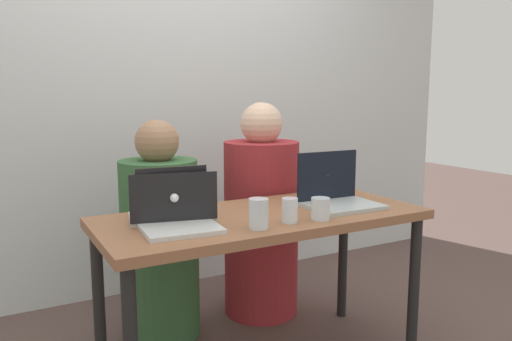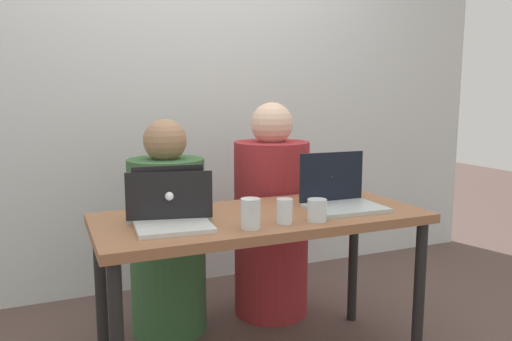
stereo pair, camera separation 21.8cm
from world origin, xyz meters
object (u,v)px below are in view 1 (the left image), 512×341
Objects in this scene: person_on_right at (261,221)px; person_on_left at (160,242)px; water_glass_center at (290,212)px; laptop_back_left at (172,210)px; laptop_front_left at (178,216)px; water_glass_right at (320,210)px; water_glass_left at (258,216)px; laptop_front_right at (337,195)px.

person_on_left is at bearing -6.97° from person_on_right.
person_on_right reaches higher than water_glass_center.
laptop_back_left is 0.12m from laptop_front_left.
person_on_right reaches higher than water_glass_right.
water_glass_right is (-0.14, -0.74, 0.23)m from person_on_right.
water_glass_right is at bearing -8.13° from water_glass_center.
water_glass_right is 0.91× the size of water_glass_center.
water_glass_center is at bearing 161.67° from laptop_back_left.
water_glass_left is at bearing 89.31° from person_on_left.
laptop_back_left is at bearing 66.09° from person_on_left.
laptop_front_right reaches higher than water_glass_center.
water_glass_right is at bearing -10.81° from laptop_front_left.
person_on_right is 0.78m from water_glass_right.
person_on_left is at bearing 121.41° from water_glass_right.
laptop_front_left is at bearing 32.89° from person_on_right.
laptop_front_right is at bearing 18.21° from water_glass_left.
person_on_left reaches higher than water_glass_left.
laptop_front_right is (0.67, -0.57, 0.28)m from person_on_left.
person_on_left reaches higher than laptop_back_left.
person_on_left is 2.91× the size of laptop_back_left.
water_glass_left reaches higher than water_glass_right.
person_on_right is (0.59, 0.00, 0.03)m from person_on_left.
laptop_front_left reaches higher than laptop_back_left.
laptop_back_left is at bearing 148.57° from water_glass_center.
laptop_back_left is 0.37m from water_glass_left.
water_glass_center is at bearing 7.75° from water_glass_left.
laptop_front_right is 3.68× the size of water_glass_right.
water_glass_center is at bearing -13.03° from laptop_front_left.
person_on_right is 0.80m from water_glass_center.
laptop_back_left is 0.77m from laptop_front_right.
person_on_right reaches higher than water_glass_left.
person_on_left reaches higher than water_glass_right.
water_glass_left is (0.25, -0.27, 0.01)m from laptop_back_left.
person_on_right is at bearing 167.32° from person_on_left.
laptop_front_left is at bearing 66.44° from person_on_left.
laptop_front_left is at bearing 162.51° from water_glass_center.
water_glass_right is at bearing 0.30° from water_glass_left.
water_glass_right is at bearing 72.51° from person_on_right.
person_on_right is 0.89m from water_glass_left.
person_on_left is at bearing 83.58° from laptop_front_left.
person_on_right is at bearing 99.41° from laptop_front_right.
water_glass_left is at bearing -160.29° from laptop_front_right.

